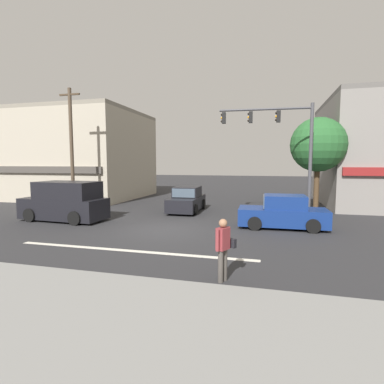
# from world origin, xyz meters

# --- Properties ---
(ground_plane) EXTENTS (120.00, 120.00, 0.00)m
(ground_plane) POSITION_xyz_m (0.00, 0.00, 0.00)
(ground_plane) COLOR #2B2B2D
(lane_marking_stripe) EXTENTS (9.00, 0.24, 0.01)m
(lane_marking_stripe) POSITION_xyz_m (0.00, -3.50, 0.00)
(lane_marking_stripe) COLOR silver
(lane_marking_stripe) RESTS_ON ground
(sidewalk_curb) EXTENTS (40.00, 5.00, 0.16)m
(sidewalk_curb) POSITION_xyz_m (0.00, -8.50, 0.08)
(sidewalk_curb) COLOR gray
(sidewalk_curb) RESTS_ON ground
(building_left_block) EXTENTS (13.61, 9.82, 7.57)m
(building_left_block) POSITION_xyz_m (-13.23, 10.87, 3.78)
(building_left_block) COLOR #B7AD99
(building_left_block) RESTS_ON ground
(street_tree) EXTENTS (3.33, 3.33, 5.89)m
(street_tree) POSITION_xyz_m (7.59, 6.90, 4.20)
(street_tree) COLOR #4C3823
(street_tree) RESTS_ON ground
(utility_pole_near_left) EXTENTS (1.40, 0.22, 7.73)m
(utility_pole_near_left) POSITION_xyz_m (-7.39, 3.55, 4.01)
(utility_pole_near_left) COLOR brown
(utility_pole_near_left) RESTS_ON ground
(traffic_light_mast) EXTENTS (4.89, 0.48, 6.20)m
(traffic_light_mast) POSITION_xyz_m (5.49, 3.77, 4.30)
(traffic_light_mast) COLOR #47474C
(traffic_light_mast) RESTS_ON ground
(sedan_waiting_far) EXTENTS (1.95, 4.14, 1.58)m
(sedan_waiting_far) POSITION_xyz_m (-0.38, 5.46, 0.71)
(sedan_waiting_far) COLOR black
(sedan_waiting_far) RESTS_ON ground
(van_parked_curbside) EXTENTS (4.70, 2.25, 2.11)m
(van_parked_curbside) POSITION_xyz_m (-5.92, 0.80, 1.01)
(van_parked_curbside) COLOR black
(van_parked_curbside) RESTS_ON ground
(sedan_crossing_leftbound) EXTENTS (4.14, 1.95, 1.58)m
(sedan_crossing_leftbound) POSITION_xyz_m (5.38, 1.78, 0.71)
(sedan_crossing_leftbound) COLOR navy
(sedan_crossing_leftbound) RESTS_ON ground
(pedestrian_foreground_with_bag) EXTENTS (0.51, 0.64, 1.67)m
(pedestrian_foreground_with_bag) POSITION_xyz_m (3.58, -5.39, 0.95)
(pedestrian_foreground_with_bag) COLOR #4C4742
(pedestrian_foreground_with_bag) RESTS_ON ground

